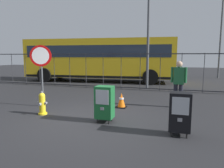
{
  "coord_description": "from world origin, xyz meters",
  "views": [
    {
      "loc": [
        2.32,
        -5.44,
        1.85
      ],
      "look_at": [
        0.3,
        1.2,
        0.9
      ],
      "focal_mm": 33.14,
      "sensor_mm": 36.0,
      "label": 1
    }
  ],
  "objects_px": {
    "fire_hydrant": "(42,104)",
    "stop_sign": "(41,63)",
    "newspaper_box_primary": "(105,102)",
    "bus_near": "(99,58)",
    "newspaper_box_secondary": "(180,112)",
    "pedestrian": "(179,81)",
    "street_light_near_left": "(149,15)",
    "traffic_cone": "(121,100)",
    "street_light_near_right": "(222,25)"
  },
  "relations": [
    {
      "from": "traffic_cone",
      "to": "street_light_near_right",
      "type": "distance_m",
      "value": 13.74
    },
    {
      "from": "newspaper_box_primary",
      "to": "pedestrian",
      "type": "xyz_separation_m",
      "value": [
        1.98,
        2.33,
        0.38
      ]
    },
    {
      "from": "fire_hydrant",
      "to": "bus_near",
      "type": "bearing_deg",
      "value": 98.43
    },
    {
      "from": "newspaper_box_primary",
      "to": "pedestrian",
      "type": "bearing_deg",
      "value": 49.61
    },
    {
      "from": "fire_hydrant",
      "to": "street_light_near_left",
      "type": "height_order",
      "value": "street_light_near_left"
    },
    {
      "from": "newspaper_box_secondary",
      "to": "pedestrian",
      "type": "xyz_separation_m",
      "value": [
        -0.01,
        2.75,
        0.38
      ]
    },
    {
      "from": "street_light_near_left",
      "to": "newspaper_box_primary",
      "type": "bearing_deg",
      "value": -93.22
    },
    {
      "from": "stop_sign",
      "to": "street_light_near_right",
      "type": "xyz_separation_m",
      "value": [
        8.08,
        12.7,
        2.74
      ]
    },
    {
      "from": "pedestrian",
      "to": "newspaper_box_secondary",
      "type": "bearing_deg",
      "value": -89.84
    },
    {
      "from": "newspaper_box_secondary",
      "to": "street_light_near_right",
      "type": "bearing_deg",
      "value": 76.77
    },
    {
      "from": "fire_hydrant",
      "to": "street_light_near_right",
      "type": "height_order",
      "value": "street_light_near_right"
    },
    {
      "from": "newspaper_box_primary",
      "to": "bus_near",
      "type": "xyz_separation_m",
      "value": [
        -3.42,
        8.78,
        1.14
      ]
    },
    {
      "from": "traffic_cone",
      "to": "bus_near",
      "type": "distance_m",
      "value": 7.98
    },
    {
      "from": "fire_hydrant",
      "to": "newspaper_box_secondary",
      "type": "bearing_deg",
      "value": -7.88
    },
    {
      "from": "fire_hydrant",
      "to": "street_light_near_left",
      "type": "relative_size",
      "value": 0.11
    },
    {
      "from": "fire_hydrant",
      "to": "stop_sign",
      "type": "bearing_deg",
      "value": 124.53
    },
    {
      "from": "pedestrian",
      "to": "street_light_near_right",
      "type": "relative_size",
      "value": 0.22
    },
    {
      "from": "street_light_near_right",
      "to": "fire_hydrant",
      "type": "bearing_deg",
      "value": -118.75
    },
    {
      "from": "pedestrian",
      "to": "bus_near",
      "type": "height_order",
      "value": "bus_near"
    },
    {
      "from": "bus_near",
      "to": "newspaper_box_secondary",
      "type": "bearing_deg",
      "value": -65.24
    },
    {
      "from": "newspaper_box_secondary",
      "to": "bus_near",
      "type": "bearing_deg",
      "value": 120.45
    },
    {
      "from": "stop_sign",
      "to": "traffic_cone",
      "type": "relative_size",
      "value": 4.21
    },
    {
      "from": "pedestrian",
      "to": "traffic_cone",
      "type": "relative_size",
      "value": 3.15
    },
    {
      "from": "newspaper_box_primary",
      "to": "bus_near",
      "type": "height_order",
      "value": "bus_near"
    },
    {
      "from": "fire_hydrant",
      "to": "traffic_cone",
      "type": "relative_size",
      "value": 1.41
    },
    {
      "from": "pedestrian",
      "to": "street_light_near_right",
      "type": "height_order",
      "value": "street_light_near_right"
    },
    {
      "from": "fire_hydrant",
      "to": "traffic_cone",
      "type": "bearing_deg",
      "value": 36.12
    },
    {
      "from": "street_light_near_left",
      "to": "street_light_near_right",
      "type": "relative_size",
      "value": 0.92
    },
    {
      "from": "street_light_near_left",
      "to": "traffic_cone",
      "type": "bearing_deg",
      "value": -93.93
    },
    {
      "from": "fire_hydrant",
      "to": "pedestrian",
      "type": "distance_m",
      "value": 4.7
    },
    {
      "from": "stop_sign",
      "to": "traffic_cone",
      "type": "xyz_separation_m",
      "value": [
        2.8,
        0.69,
        -1.34
      ]
    },
    {
      "from": "bus_near",
      "to": "pedestrian",
      "type": "bearing_deg",
      "value": -55.77
    },
    {
      "from": "newspaper_box_secondary",
      "to": "pedestrian",
      "type": "height_order",
      "value": "pedestrian"
    },
    {
      "from": "traffic_cone",
      "to": "street_light_near_right",
      "type": "relative_size",
      "value": 0.07
    },
    {
      "from": "fire_hydrant",
      "to": "pedestrian",
      "type": "relative_size",
      "value": 0.45
    },
    {
      "from": "pedestrian",
      "to": "fire_hydrant",
      "type": "bearing_deg",
      "value": -152.16
    },
    {
      "from": "pedestrian",
      "to": "street_light_near_left",
      "type": "xyz_separation_m",
      "value": [
        -1.62,
        4.04,
        3.1
      ]
    },
    {
      "from": "fire_hydrant",
      "to": "newspaper_box_primary",
      "type": "height_order",
      "value": "newspaper_box_primary"
    },
    {
      "from": "newspaper_box_primary",
      "to": "street_light_near_right",
      "type": "xyz_separation_m",
      "value": [
        5.32,
        13.75,
        3.77
      ]
    },
    {
      "from": "newspaper_box_primary",
      "to": "pedestrian",
      "type": "height_order",
      "value": "pedestrian"
    },
    {
      "from": "street_light_near_left",
      "to": "street_light_near_right",
      "type": "height_order",
      "value": "street_light_near_right"
    },
    {
      "from": "newspaper_box_primary",
      "to": "traffic_cone",
      "type": "relative_size",
      "value": 1.92
    },
    {
      "from": "pedestrian",
      "to": "traffic_cone",
      "type": "xyz_separation_m",
      "value": [
        -1.94,
        -0.58,
        -0.69
      ]
    },
    {
      "from": "bus_near",
      "to": "street_light_near_right",
      "type": "distance_m",
      "value": 10.4
    },
    {
      "from": "fire_hydrant",
      "to": "stop_sign",
      "type": "xyz_separation_m",
      "value": [
        -0.62,
        0.9,
        1.25
      ]
    },
    {
      "from": "newspaper_box_secondary",
      "to": "fire_hydrant",
      "type": "bearing_deg",
      "value": 172.12
    },
    {
      "from": "traffic_cone",
      "to": "street_light_near_left",
      "type": "height_order",
      "value": "street_light_near_left"
    },
    {
      "from": "stop_sign",
      "to": "traffic_cone",
      "type": "height_order",
      "value": "stop_sign"
    },
    {
      "from": "fire_hydrant",
      "to": "newspaper_box_secondary",
      "type": "height_order",
      "value": "newspaper_box_secondary"
    },
    {
      "from": "traffic_cone",
      "to": "street_light_near_right",
      "type": "xyz_separation_m",
      "value": [
        5.28,
        12.01,
        4.08
      ]
    }
  ]
}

